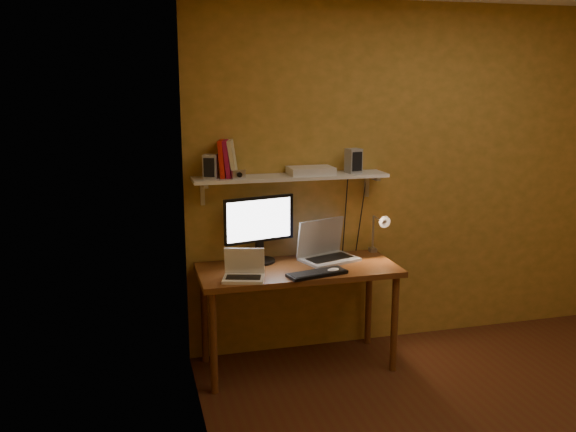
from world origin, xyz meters
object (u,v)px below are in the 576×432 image
object	(u,v)px
wall_shelf	(291,177)
keyboard	(317,274)
router	(311,171)
shelf_camera	(238,174)
desk	(298,279)
mouse	(333,271)
netbook	(244,271)
desk_lamp	(379,229)
speaker_left	(210,167)
laptop	(325,249)
monitor	(259,226)
speaker_right	(353,161)

from	to	relation	value
wall_shelf	keyboard	size ratio (longest dim) A/B	3.40
keyboard	router	world-z (taller)	router
shelf_camera	router	world-z (taller)	shelf_camera
desk	mouse	distance (m)	0.29
mouse	netbook	bearing A→B (deg)	159.46
desk_lamp	netbook	bearing A→B (deg)	-165.48
mouse	desk_lamp	world-z (taller)	desk_lamp
wall_shelf	speaker_left	size ratio (longest dim) A/B	8.46
desk	keyboard	world-z (taller)	keyboard
wall_shelf	router	world-z (taller)	router
desk	speaker_left	bearing A→B (deg)	162.67
laptop	monitor	bearing A→B (deg)	156.09
desk	router	size ratio (longest dim) A/B	4.39
desk	keyboard	size ratio (longest dim) A/B	3.40
speaker_right	keyboard	bearing A→B (deg)	-145.99
netbook	desk_lamp	world-z (taller)	desk_lamp
mouse	speaker_left	world-z (taller)	speaker_left
wall_shelf	netbook	bearing A→B (deg)	-140.14
netbook	desk_lamp	bearing A→B (deg)	30.90
wall_shelf	laptop	bearing A→B (deg)	-10.94
speaker_right	shelf_camera	bearing A→B (deg)	172.91
wall_shelf	shelf_camera	bearing A→B (deg)	-170.43
wall_shelf	mouse	world-z (taller)	wall_shelf
netbook	monitor	bearing A→B (deg)	78.78
keyboard	router	bearing A→B (deg)	67.43
router	wall_shelf	bearing A→B (deg)	-179.22
router	netbook	bearing A→B (deg)	-148.16
monitor	keyboard	xyz separation A→B (m)	(0.31, -0.40, -0.26)
speaker_left	keyboard	bearing A→B (deg)	-11.45
desk_lamp	speaker_left	world-z (taller)	speaker_left
desk	speaker_right	distance (m)	0.94
desk	speaker_left	xyz separation A→B (m)	(-0.57, 0.18, 0.79)
desk_lamp	speaker_right	distance (m)	0.54
speaker_left	speaker_right	xyz separation A→B (m)	(1.04, 0.01, 0.01)
desk_lamp	shelf_camera	world-z (taller)	shelf_camera
mouse	speaker_left	distance (m)	1.10
speaker_left	wall_shelf	bearing A→B (deg)	20.61
keyboard	mouse	size ratio (longest dim) A/B	4.27
mouse	speaker_right	xyz separation A→B (m)	(0.27, 0.38, 0.70)
keyboard	speaker_left	distance (m)	1.03
mouse	desk_lamp	xyz separation A→B (m)	(0.46, 0.32, 0.19)
netbook	speaker_left	distance (m)	0.75
monitor	speaker_right	distance (m)	0.83
wall_shelf	speaker_left	world-z (taller)	speaker_left
speaker_right	speaker_left	bearing A→B (deg)	169.41
wall_shelf	speaker_left	xyz separation A→B (m)	(-0.57, -0.01, 0.10)
netbook	keyboard	size ratio (longest dim) A/B	0.75
desk	netbook	bearing A→B (deg)	-159.83
speaker_right	mouse	bearing A→B (deg)	-136.80
speaker_right	router	xyz separation A→B (m)	(-0.32, 0.01, -0.06)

